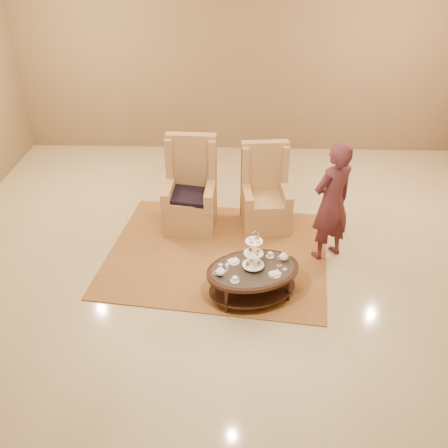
{
  "coord_description": "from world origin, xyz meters",
  "views": [
    {
      "loc": [
        0.03,
        -4.95,
        3.92
      ],
      "look_at": [
        -0.14,
        0.2,
        0.65
      ],
      "focal_mm": 40.0,
      "sensor_mm": 36.0,
      "label": 1
    }
  ],
  "objects_px": {
    "tea_table": "(253,274)",
    "armchair_right": "(265,199)",
    "person": "(332,203)",
    "armchair_left": "(191,196)"
  },
  "relations": [
    {
      "from": "tea_table",
      "to": "armchair_right",
      "type": "relative_size",
      "value": 1.05
    },
    {
      "from": "armchair_right",
      "to": "person",
      "type": "distance_m",
      "value": 1.17
    },
    {
      "from": "tea_table",
      "to": "person",
      "type": "height_order",
      "value": "person"
    },
    {
      "from": "tea_table",
      "to": "person",
      "type": "bearing_deg",
      "value": 22.91
    },
    {
      "from": "armchair_left",
      "to": "person",
      "type": "height_order",
      "value": "person"
    },
    {
      "from": "person",
      "to": "tea_table",
      "type": "bearing_deg",
      "value": 8.85
    },
    {
      "from": "armchair_left",
      "to": "person",
      "type": "distance_m",
      "value": 2.03
    },
    {
      "from": "tea_table",
      "to": "armchair_right",
      "type": "distance_m",
      "value": 1.64
    },
    {
      "from": "tea_table",
      "to": "armchair_right",
      "type": "height_order",
      "value": "armchair_right"
    },
    {
      "from": "armchair_right",
      "to": "person",
      "type": "height_order",
      "value": "person"
    }
  ]
}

